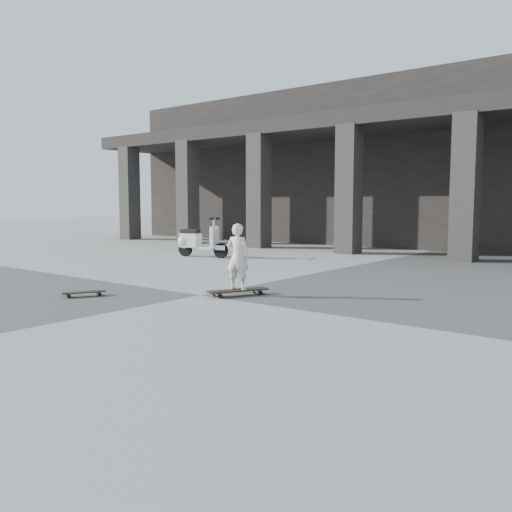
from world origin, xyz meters
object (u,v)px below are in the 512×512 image
Objects in this scene: longboard at (238,291)px; child at (238,257)px; scooter at (194,241)px; skateboard_spare at (84,293)px.

child is (0.00, 0.00, 0.59)m from longboard.
child is 0.69× the size of scooter.
scooter is (-5.38, 4.37, 0.38)m from longboard.
child reaches higher than longboard.
child is at bearing -50.75° from scooter.
scooter is at bearing 76.56° from longboard.
scooter is (-5.38, 4.37, -0.22)m from child.
child reaches higher than scooter.
child is at bearing 25.63° from longboard.
skateboard_spare is 2.70m from child.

